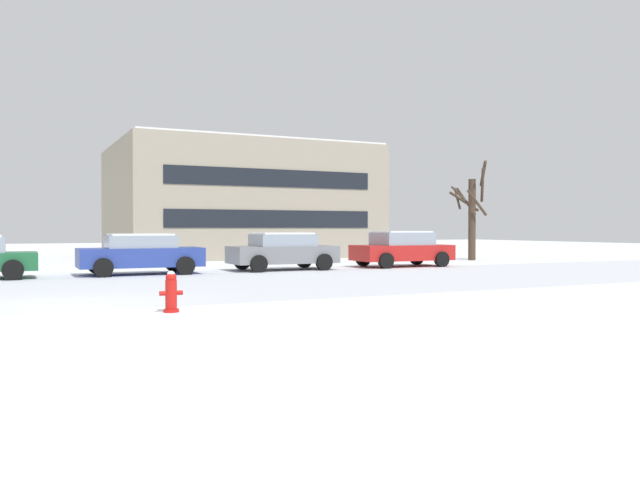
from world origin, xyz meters
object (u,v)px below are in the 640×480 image
(fire_hydrant, at_px, (171,291))
(parked_car_blue, at_px, (141,253))
(parked_car_gray, at_px, (283,251))
(parked_car_red, at_px, (402,249))

(fire_hydrant, distance_m, parked_car_blue, 10.69)
(parked_car_blue, bearing_deg, fire_hydrant, -97.28)
(parked_car_gray, distance_m, parked_car_red, 5.38)
(parked_car_blue, relative_size, parked_car_red, 1.00)
(parked_car_blue, xyz_separation_m, parked_car_red, (10.76, -0.10, 0.03))
(fire_hydrant, height_order, parked_car_blue, parked_car_blue)
(parked_car_blue, distance_m, parked_car_gray, 5.38)
(fire_hydrant, distance_m, parked_car_red, 16.03)
(parked_car_blue, bearing_deg, parked_car_gray, 0.35)
(parked_car_gray, bearing_deg, parked_car_blue, -179.65)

